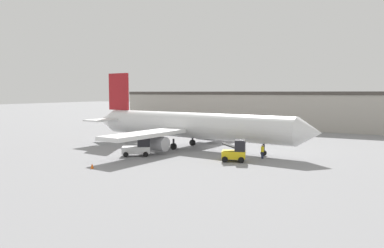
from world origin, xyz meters
The scene contains 7 objects.
ground_plane centered at (0.00, 0.00, 0.00)m, with size 400.00×400.00×0.00m, color gray.
terminal_building centered at (1.60, 37.68, 4.02)m, with size 72.88×13.81×8.03m.
airplane centered at (-0.93, 0.10, 3.22)m, with size 36.91×29.32×10.90m.
ground_crew_worker centered at (11.17, -2.98, 0.89)m, with size 0.37×0.37×1.66m.
baggage_tug centered at (-2.93, -8.49, 1.08)m, with size 3.75×3.21×2.41m.
belt_loader_truck centered at (9.04, -6.27, 1.13)m, with size 3.02×2.67×2.48m.
safety_cone_near centered at (-2.55, -17.10, 0.28)m, with size 0.36×0.36×0.55m.
Camera 1 is at (24.75, -45.82, 7.90)m, focal length 35.00 mm.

